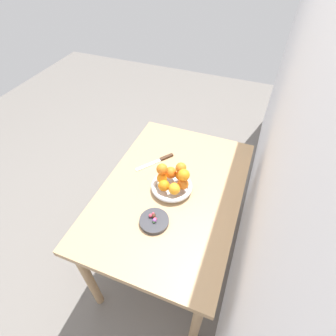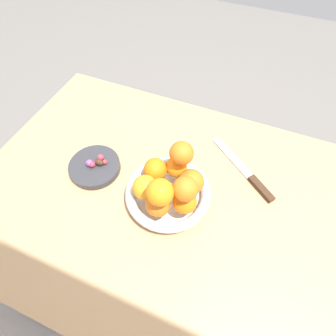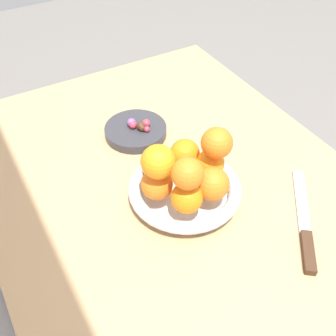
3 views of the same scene
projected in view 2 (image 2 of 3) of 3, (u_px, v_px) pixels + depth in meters
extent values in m
plane|color=slate|center=(168.00, 267.00, 1.33)|extent=(6.00, 6.00, 0.00)
cube|color=tan|center=(168.00, 200.00, 0.74)|extent=(1.10, 0.76, 0.04)
cylinder|color=tan|center=(304.00, 219.00, 1.10)|extent=(0.05, 0.05, 0.70)
cylinder|color=tan|center=(102.00, 150.00, 1.32)|extent=(0.05, 0.05, 0.70)
cylinder|color=tan|center=(14.00, 273.00, 0.98)|extent=(0.05, 0.05, 0.70)
cylinder|color=silver|center=(169.00, 197.00, 0.71)|extent=(0.19, 0.19, 0.01)
torus|color=silver|center=(169.00, 193.00, 0.70)|extent=(0.23, 0.23, 0.03)
cylinder|color=#333338|center=(95.00, 167.00, 0.77)|extent=(0.15, 0.15, 0.02)
sphere|color=orange|center=(145.00, 187.00, 0.66)|extent=(0.06, 0.06, 0.06)
sphere|color=orange|center=(160.00, 205.00, 0.63)|extent=(0.06, 0.06, 0.06)
sphere|color=orange|center=(185.00, 202.00, 0.63)|extent=(0.06, 0.06, 0.06)
sphere|color=orange|center=(191.00, 182.00, 0.66)|extent=(0.07, 0.07, 0.07)
sphere|color=orange|center=(178.00, 167.00, 0.69)|extent=(0.06, 0.06, 0.06)
sphere|color=orange|center=(155.00, 169.00, 0.69)|extent=(0.06, 0.06, 0.06)
sphere|color=orange|center=(182.00, 153.00, 0.65)|extent=(0.06, 0.06, 0.06)
sphere|color=orange|center=(185.00, 189.00, 0.59)|extent=(0.06, 0.06, 0.06)
sphere|color=orange|center=(160.00, 192.00, 0.58)|extent=(0.06, 0.06, 0.06)
sphere|color=#C6384C|center=(93.00, 163.00, 0.75)|extent=(0.02, 0.02, 0.02)
sphere|color=#C6384C|center=(101.00, 158.00, 0.76)|extent=(0.02, 0.02, 0.02)
sphere|color=#C6384C|center=(105.00, 162.00, 0.75)|extent=(0.01, 0.01, 0.01)
sphere|color=#472819|center=(101.00, 163.00, 0.75)|extent=(0.02, 0.02, 0.02)
sphere|color=#472819|center=(99.00, 162.00, 0.75)|extent=(0.02, 0.02, 0.02)
sphere|color=#8C4C99|center=(89.00, 164.00, 0.75)|extent=(0.02, 0.02, 0.02)
sphere|color=#4C9947|center=(88.00, 163.00, 0.75)|extent=(0.01, 0.01, 0.01)
cube|color=#3F2819|center=(261.00, 188.00, 0.73)|extent=(0.08, 0.07, 0.01)
cube|color=silver|center=(232.00, 157.00, 0.80)|extent=(0.15, 0.12, 0.01)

